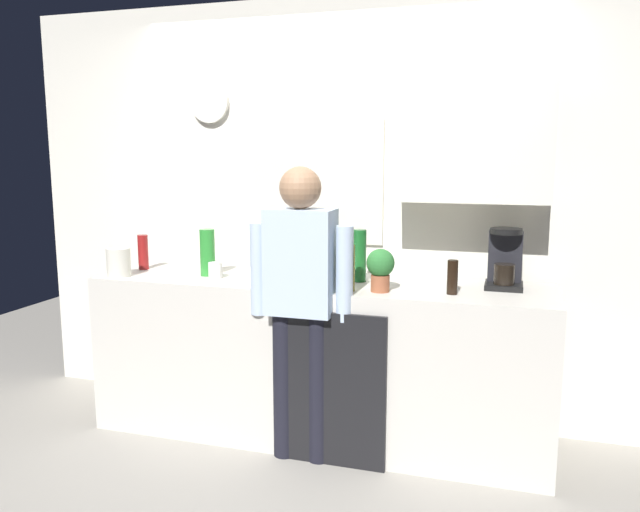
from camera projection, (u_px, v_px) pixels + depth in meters
name	position (u px, v px, depth m)	size (l,w,h in m)	color
ground_plane	(302.00, 457.00, 3.48)	(8.00, 8.00, 0.00)	#9E998E
kitchen_counter	(318.00, 359.00, 3.68)	(2.64, 0.64, 0.94)	beige
dishwasher_panel	(334.00, 390.00, 3.32)	(0.56, 0.02, 0.85)	black
back_wall_assembly	(354.00, 202.00, 3.88)	(4.24, 0.42, 2.60)	silver
coffee_maker	(505.00, 261.00, 3.41)	(0.20, 0.20, 0.33)	black
bottle_green_wine	(360.00, 256.00, 3.57)	(0.07, 0.07, 0.30)	#195923
bottle_red_vinegar	(143.00, 252.00, 3.96)	(0.06, 0.06, 0.22)	maroon
bottle_amber_beer	(281.00, 257.00, 3.75)	(0.06, 0.06, 0.23)	brown
bottle_olive_oil	(349.00, 268.00, 3.32)	(0.06, 0.06, 0.25)	olive
bottle_dark_sauce	(452.00, 277.00, 3.26)	(0.06, 0.06, 0.18)	black
bottle_clear_soda	(207.00, 252.00, 3.76)	(0.09, 0.09, 0.28)	#2D8C33
cup_white_mug	(215.00, 270.00, 3.68)	(0.08, 0.08, 0.10)	white
potted_plant	(380.00, 267.00, 3.31)	(0.15, 0.15, 0.23)	#9E5638
dish_soap	(286.00, 273.00, 3.43)	(0.06, 0.06, 0.18)	blue
storage_canister	(119.00, 262.00, 3.73)	(0.14, 0.14, 0.17)	silver
person_at_sink	(301.00, 290.00, 3.32)	(0.57, 0.22, 1.60)	black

